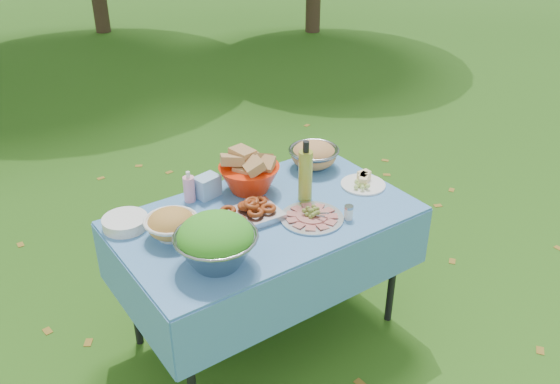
% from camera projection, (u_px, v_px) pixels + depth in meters
% --- Properties ---
extents(ground, '(80.00, 80.00, 0.00)m').
position_uv_depth(ground, '(267.00, 330.00, 3.32)').
color(ground, '#17390A').
rests_on(ground, ground).
extents(picnic_table, '(1.46, 0.86, 0.76)m').
position_uv_depth(picnic_table, '(266.00, 276.00, 3.13)').
color(picnic_table, '#82C2F9').
rests_on(picnic_table, ground).
extents(salad_bowl, '(0.43, 0.43, 0.24)m').
position_uv_depth(salad_bowl, '(216.00, 241.00, 2.53)').
color(salad_bowl, gray).
rests_on(salad_bowl, picnic_table).
extents(pasta_bowl_white, '(0.30, 0.30, 0.14)m').
position_uv_depth(pasta_bowl_white, '(171.00, 224.00, 2.74)').
color(pasta_bowl_white, white).
rests_on(pasta_bowl_white, picnic_table).
extents(plate_stack, '(0.24, 0.24, 0.05)m').
position_uv_depth(plate_stack, '(125.00, 222.00, 2.83)').
color(plate_stack, white).
rests_on(plate_stack, picnic_table).
extents(wipes_box, '(0.14, 0.11, 0.11)m').
position_uv_depth(wipes_box, '(207.00, 186.00, 3.08)').
color(wipes_box, '#96C5EC').
rests_on(wipes_box, picnic_table).
extents(sanitizer_bottle, '(0.07, 0.07, 0.17)m').
position_uv_depth(sanitizer_bottle, '(189.00, 186.00, 3.02)').
color(sanitizer_bottle, '#FCA2BC').
rests_on(sanitizer_bottle, picnic_table).
extents(bread_bowl, '(0.34, 0.34, 0.22)m').
position_uv_depth(bread_bowl, '(249.00, 172.00, 3.11)').
color(bread_bowl, '#F42C09').
rests_on(bread_bowl, picnic_table).
extents(pasta_bowl_steel, '(0.29, 0.29, 0.15)m').
position_uv_depth(pasta_bowl_steel, '(314.00, 154.00, 3.36)').
color(pasta_bowl_steel, gray).
rests_on(pasta_bowl_steel, picnic_table).
extents(fried_tray, '(0.31, 0.23, 0.07)m').
position_uv_depth(fried_tray, '(249.00, 213.00, 2.88)').
color(fried_tray, '#B4B3B8').
rests_on(fried_tray, picnic_table).
extents(charcuterie_platter, '(0.41, 0.41, 0.07)m').
position_uv_depth(charcuterie_platter, '(312.00, 213.00, 2.89)').
color(charcuterie_platter, '#B1B3B9').
rests_on(charcuterie_platter, picnic_table).
extents(oil_bottle, '(0.07, 0.07, 0.33)m').
position_uv_depth(oil_bottle, '(305.00, 171.00, 3.00)').
color(oil_bottle, '#9FAA33').
rests_on(oil_bottle, picnic_table).
extents(cheese_plate, '(0.28, 0.28, 0.07)m').
position_uv_depth(cheese_plate, '(363.00, 180.00, 3.18)').
color(cheese_plate, white).
rests_on(cheese_plate, picnic_table).
extents(shaker, '(0.06, 0.06, 0.07)m').
position_uv_depth(shaker, '(349.00, 212.00, 2.89)').
color(shaker, white).
rests_on(shaker, picnic_table).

